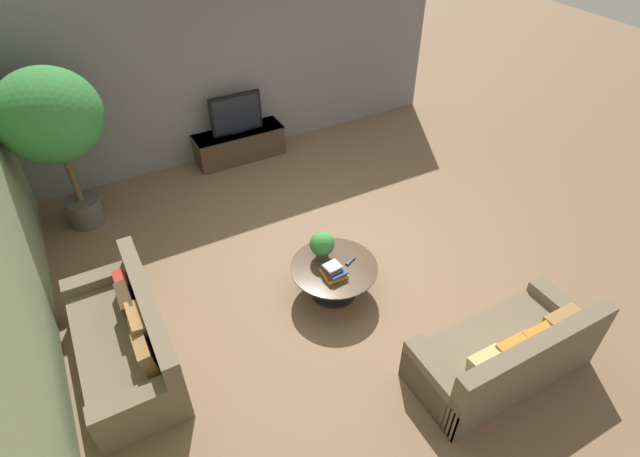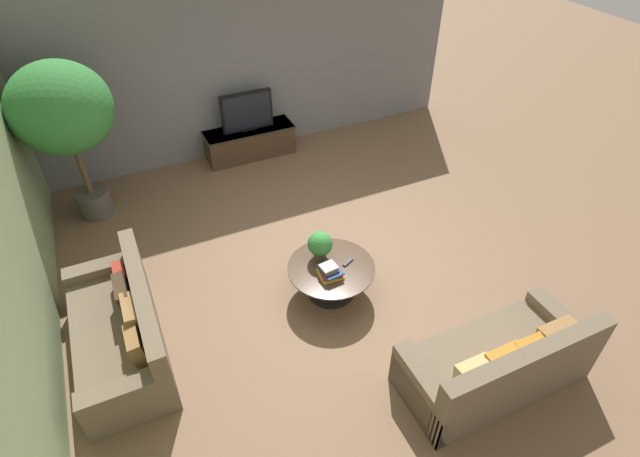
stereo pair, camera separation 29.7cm
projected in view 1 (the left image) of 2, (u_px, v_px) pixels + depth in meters
The scene contains 11 objects.
ground_plane at pixel (329, 262), 6.42m from camera, with size 24.00×24.00×0.00m, color brown.
back_wall_stone at pixel (227, 63), 7.68m from camera, with size 7.40×0.12×3.00m, color slate.
media_console at pixel (239, 144), 8.23m from camera, with size 1.47×0.50×0.49m.
television at pixel (236, 114), 7.88m from camera, with size 0.83×0.13×0.63m.
coffee_table at pixel (334, 274), 5.83m from camera, with size 1.02×1.02×0.42m.
couch_by_wall at pixel (127, 341), 5.08m from camera, with size 0.84×1.91×0.84m.
couch_near_entry at pixel (505, 354), 4.96m from camera, with size 1.86×0.84×0.84m.
potted_palm_tall at pixel (51, 120), 6.06m from camera, with size 1.26×1.26×2.22m.
potted_plant_tabletop at pixel (322, 245), 5.75m from camera, with size 0.29×0.29×0.35m.
book_stack at pixel (334, 271), 5.61m from camera, with size 0.26×0.29×0.15m.
remote_black at pixel (350, 261), 5.81m from camera, with size 0.04×0.16×0.02m, color black.
Camera 1 is at (-2.34, -4.07, 4.41)m, focal length 28.00 mm.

